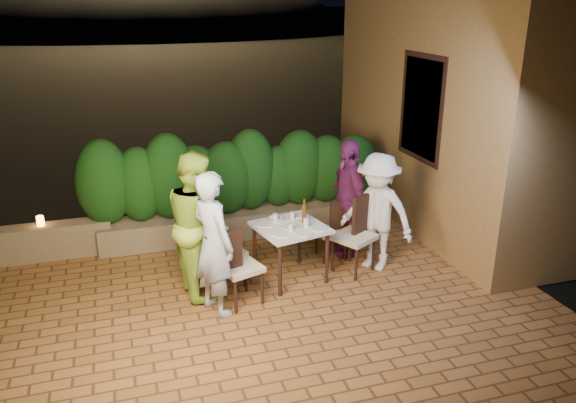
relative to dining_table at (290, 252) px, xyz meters
name	(u,v)px	position (x,y,z in m)	size (l,w,h in m)	color
ground	(265,311)	(-0.53, -0.67, -0.40)	(400.00, 400.00, 0.00)	black
terrace_floor	(255,295)	(-0.53, -0.17, -0.45)	(7.00, 6.00, 0.15)	brown
building_wall	(454,67)	(3.07, 1.33, 2.12)	(1.60, 5.00, 5.00)	#A1763F
window_pane	(423,108)	(2.29, 0.83, 1.62)	(0.08, 1.00, 1.40)	black
window_frame	(422,108)	(2.28, 0.83, 1.62)	(0.06, 1.15, 1.55)	black
planter	(239,223)	(-0.33, 1.63, -0.17)	(4.20, 0.55, 0.40)	#75644A
hedge	(237,177)	(-0.33, 1.63, 0.57)	(4.00, 0.70, 1.10)	#123B10
parapet	(31,243)	(-3.33, 1.63, -0.12)	(2.20, 0.30, 0.50)	#75644A
hill	(143,68)	(1.47, 59.33, -4.38)	(52.00, 40.00, 22.00)	black
dining_table	(290,252)	(0.00, 0.00, 0.00)	(0.84, 0.84, 0.75)	white
plate_nw	(281,234)	(-0.20, -0.23, 0.38)	(0.21, 0.21, 0.01)	white
plate_sw	(265,224)	(-0.29, 0.14, 0.38)	(0.24, 0.24, 0.01)	white
plate_ne	(318,228)	(0.31, -0.19, 0.38)	(0.23, 0.23, 0.01)	white
plate_se	(300,215)	(0.24, 0.30, 0.38)	(0.22, 0.22, 0.01)	white
plate_centre	(289,227)	(-0.03, -0.03, 0.38)	(0.21, 0.21, 0.01)	white
plate_front	(305,234)	(0.10, -0.31, 0.38)	(0.22, 0.22, 0.01)	white
glass_nw	(291,228)	(-0.05, -0.18, 0.43)	(0.06, 0.06, 0.11)	silver
glass_sw	(275,218)	(-0.15, 0.17, 0.43)	(0.07, 0.07, 0.12)	silver
glass_ne	(306,223)	(0.18, -0.09, 0.43)	(0.07, 0.07, 0.12)	silver
glass_se	(292,216)	(0.10, 0.21, 0.43)	(0.06, 0.06, 0.10)	silver
beer_bottle	(304,211)	(0.21, 0.06, 0.54)	(0.06, 0.06, 0.32)	#52320D
bowl	(275,219)	(-0.13, 0.24, 0.40)	(0.17, 0.17, 0.04)	white
chair_left_front	(240,266)	(-0.76, -0.41, 0.12)	(0.45, 0.45, 0.98)	black
chair_left_back	(224,252)	(-0.87, 0.04, 0.11)	(0.45, 0.45, 0.98)	black
chair_right_front	(354,235)	(0.88, -0.04, 0.15)	(0.48, 0.48, 1.05)	black
chair_right_back	(331,230)	(0.74, 0.43, 0.05)	(0.39, 0.39, 0.84)	black
diner_blue	(213,244)	(-1.09, -0.52, 0.49)	(0.63, 0.42, 1.74)	#A4B8D3
diner_green	(198,224)	(-1.18, 0.03, 0.54)	(0.89, 0.69, 1.83)	#A2CE40
diner_white	(377,212)	(1.21, -0.03, 0.43)	(1.05, 0.60, 1.62)	white
diner_purple	(348,198)	(1.02, 0.53, 0.47)	(0.99, 0.41, 1.69)	#78286B
parapet_lamp	(40,221)	(-3.16, 1.63, 0.20)	(0.10, 0.10, 0.14)	orange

